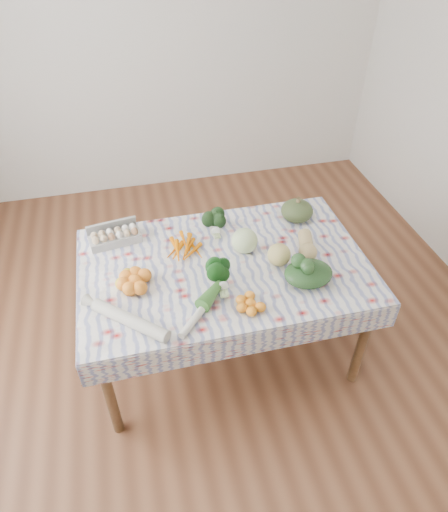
{
  "coord_description": "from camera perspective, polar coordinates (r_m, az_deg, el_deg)",
  "views": [
    {
      "loc": [
        -0.46,
        -1.93,
        2.51
      ],
      "look_at": [
        0.0,
        0.0,
        0.82
      ],
      "focal_mm": 32.0,
      "sensor_mm": 36.0,
      "label": 1
    }
  ],
  "objects": [
    {
      "name": "ground",
      "position": [
        3.2,
        0.0,
        -11.28
      ],
      "size": [
        4.5,
        4.5,
        0.0
      ],
      "primitive_type": "plane",
      "color": "brown",
      "rests_on": "ground"
    },
    {
      "name": "wall_back",
      "position": [
        4.35,
        -7.7,
        25.3
      ],
      "size": [
        4.0,
        0.04,
        2.8
      ],
      "primitive_type": "cube",
      "color": "silver",
      "rests_on": "ground"
    },
    {
      "name": "dining_table",
      "position": [
        2.7,
        0.0,
        -2.29
      ],
      "size": [
        1.6,
        1.0,
        0.75
      ],
      "color": "brown",
      "rests_on": "ground"
    },
    {
      "name": "tablecloth",
      "position": [
        2.65,
        0.0,
        -1.06
      ],
      "size": [
        1.66,
        1.06,
        0.01
      ],
      "primitive_type": "cube",
      "color": "silver",
      "rests_on": "dining_table"
    },
    {
      "name": "egg_carton",
      "position": [
        2.84,
        -13.44,
        2.25
      ],
      "size": [
        0.32,
        0.17,
        0.08
      ],
      "primitive_type": "cube",
      "rotation": [
        0.0,
        0.0,
        0.16
      ],
      "color": "#A2A29D",
      "rests_on": "tablecloth"
    },
    {
      "name": "carrot_bunch",
      "position": [
        2.72,
        -4.93,
        0.9
      ],
      "size": [
        0.27,
        0.25,
        0.04
      ],
      "primitive_type": "cube",
      "rotation": [
        0.0,
        0.0,
        -0.28
      ],
      "color": "orange",
      "rests_on": "tablecloth"
    },
    {
      "name": "kale_bunch",
      "position": [
        2.84,
        -1.27,
        4.11
      ],
      "size": [
        0.15,
        0.13,
        0.13
      ],
      "primitive_type": "ellipsoid",
      "rotation": [
        0.0,
        0.0,
        0.03
      ],
      "color": "#1A3717",
      "rests_on": "tablecloth"
    },
    {
      "name": "kabocha_squash",
      "position": [
        2.98,
        9.11,
        5.62
      ],
      "size": [
        0.23,
        0.23,
        0.14
      ],
      "primitive_type": "ellipsoid",
      "rotation": [
        0.0,
        0.0,
        0.11
      ],
      "color": "#3B4B26",
      "rests_on": "tablecloth"
    },
    {
      "name": "cabbage",
      "position": [
        2.68,
        2.59,
        1.92
      ],
      "size": [
        0.17,
        0.17,
        0.15
      ],
      "primitive_type": "sphere",
      "rotation": [
        0.0,
        0.0,
        -0.08
      ],
      "color": "#B4CF8C",
      "rests_on": "tablecloth"
    },
    {
      "name": "butternut_squash",
      "position": [
        2.74,
        10.31,
        1.45
      ],
      "size": [
        0.16,
        0.25,
        0.11
      ],
      "primitive_type": "ellipsoid",
      "rotation": [
        0.0,
        0.0,
        -0.26
      ],
      "color": "tan",
      "rests_on": "tablecloth"
    },
    {
      "name": "orange_cluster",
      "position": [
        2.52,
        -11.05,
        -3.05
      ],
      "size": [
        0.32,
        0.32,
        0.08
      ],
      "primitive_type": "cube",
      "rotation": [
        0.0,
        0.0,
        -0.33
      ],
      "color": "orange",
      "rests_on": "tablecloth"
    },
    {
      "name": "broccoli",
      "position": [
        2.47,
        -0.45,
        -2.79
      ],
      "size": [
        0.16,
        0.16,
        0.11
      ],
      "primitive_type": "ellipsoid",
      "rotation": [
        0.0,
        0.0,
        0.02
      ],
      "color": "#144614",
      "rests_on": "tablecloth"
    },
    {
      "name": "mandarin_cluster",
      "position": [
        2.38,
        3.36,
        -5.86
      ],
      "size": [
        0.24,
        0.24,
        0.06
      ],
      "primitive_type": "cube",
      "rotation": [
        0.0,
        0.0,
        0.33
      ],
      "color": "orange",
      "rests_on": "tablecloth"
    },
    {
      "name": "grapefruit",
      "position": [
        2.62,
        6.9,
        0.17
      ],
      "size": [
        0.14,
        0.14,
        0.13
      ],
      "primitive_type": "sphere",
      "rotation": [
        0.0,
        0.0,
        -0.07
      ],
      "color": "tan",
      "rests_on": "tablecloth"
    },
    {
      "name": "spinach_bag",
      "position": [
        2.53,
        10.5,
        -2.17
      ],
      "size": [
        0.29,
        0.24,
        0.12
      ],
      "primitive_type": "ellipsoid",
      "rotation": [
        0.0,
        0.0,
        0.09
      ],
      "color": "#193416",
      "rests_on": "tablecloth"
    },
    {
      "name": "daikon",
      "position": [
        2.33,
        -11.67,
        -7.86
      ],
      "size": [
        0.39,
        0.37,
        0.07
      ],
      "primitive_type": "cylinder",
      "rotation": [
        1.57,
        0.0,
        0.83
      ],
      "color": "beige",
      "rests_on": "tablecloth"
    },
    {
      "name": "leek",
      "position": [
        2.35,
        -2.89,
        -6.8
      ],
      "size": [
        0.29,
        0.31,
        0.04
      ],
      "primitive_type": "cylinder",
      "rotation": [
        1.57,
        0.0,
        -0.73
      ],
      "color": "silver",
      "rests_on": "tablecloth"
    }
  ]
}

